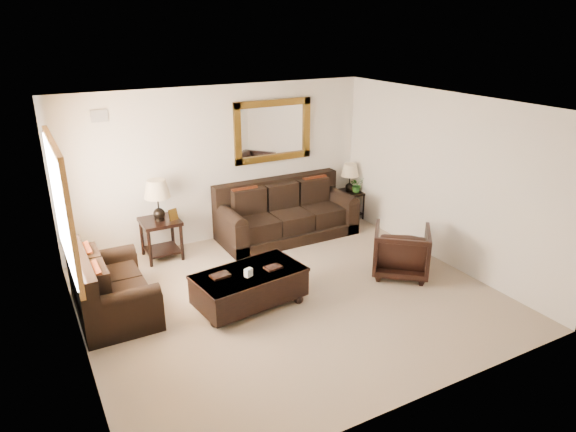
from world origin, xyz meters
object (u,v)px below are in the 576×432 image
sofa (285,216)px  armchair (401,249)px  end_table_left (159,208)px  coffee_table (249,284)px  end_table_right (349,183)px  loveseat (109,291)px

sofa → armchair: 2.36m
end_table_left → coffee_table: size_ratio=0.85×
end_table_left → end_table_right: size_ratio=1.21×
end_table_right → armchair: end_table_right is taller
end_table_left → end_table_right: (3.76, 0.05, -0.15)m
coffee_table → end_table_right: bearing=26.8°
end_table_left → armchair: size_ratio=1.59×
loveseat → end_table_left: end_table_left is taller
loveseat → end_table_right: (4.86, 1.43, 0.40)m
loveseat → coffee_table: loveseat is taller
sofa → coffee_table: size_ratio=1.56×
sofa → armchair: sofa is taller
sofa → loveseat: size_ratio=1.55×
sofa → coffee_table: bearing=-129.4°
coffee_table → armchair: armchair is taller
sofa → end_table_right: (1.53, 0.19, 0.36)m
sofa → end_table_left: end_table_left is taller
sofa → coffee_table: (-1.60, -1.95, -0.05)m
loveseat → coffee_table: size_ratio=1.00×
end_table_right → armchair: 2.51m
sofa → end_table_left: 2.30m
end_table_left → end_table_right: 3.77m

